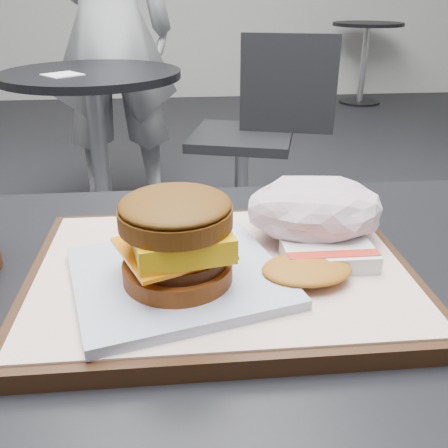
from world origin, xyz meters
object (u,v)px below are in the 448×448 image
Objects in this scene: crumpled_wrapper at (316,210)px; hash_brown at (319,261)px; serving_tray at (222,274)px; customer_table at (207,442)px; patron at (109,29)px; neighbor_table at (96,122)px; breakfast_sandwich at (178,248)px; neighbor_chair at (258,126)px.

hash_brown is at bearing -100.77° from crumpled_wrapper.
hash_brown reaches higher than serving_tray.
customer_table is 0.46× the size of patron.
customer_table reaches higher than neighbor_table.
breakfast_sandwich is 2.21m from patron.
breakfast_sandwich reaches higher than neighbor_table.
serving_tray is 1.67m from neighbor_table.
crumpled_wrapper is 2.15m from patron.
patron is (-0.31, 2.19, 0.04)m from breakfast_sandwich.
neighbor_chair reaches higher than neighbor_table.
neighbor_chair reaches higher than serving_tray.
breakfast_sandwich is at bearing 177.85° from customer_table.
neighbor_chair reaches higher than hash_brown.
customer_table is 2.23m from patron.
neighbor_table is (-0.35, 1.65, -0.03)m from customer_table.
customer_table is at bearing -172.23° from hash_brown.
crumpled_wrapper reaches higher than neighbor_table.
customer_table is 5.37× the size of crumpled_wrapper.
neighbor_table is at bearing -177.16° from neighbor_chair.
hash_brown is at bearing 6.10° from breakfast_sandwich.
breakfast_sandwich is at bearing -142.42° from serving_tray.
neighbor_chair is at bearing 83.07° from crumpled_wrapper.
neighbor_chair is at bearing 78.44° from breakfast_sandwich.
customer_table is at bearing -78.02° from neighbor_table.
hash_brown is (0.14, 0.01, -0.03)m from breakfast_sandwich.
neighbor_table is at bearing 101.21° from breakfast_sandwich.
neighbor_table is at bearing 101.98° from customer_table.
serving_tray is 1.70m from neighbor_chair.
crumpled_wrapper is (0.13, 0.09, 0.24)m from customer_table.
hash_brown reaches higher than customer_table.
breakfast_sandwich is at bearing 91.19° from patron.
neighbor_chair is (0.67, 0.03, -0.04)m from neighbor_table.
patron is at bearing 98.58° from customer_table.
hash_brown is at bearing -74.17° from neighbor_table.
serving_tray is at bearing 37.58° from breakfast_sandwich.
neighbor_chair reaches higher than customer_table.
hash_brown is 1.71m from neighbor_chair.
crumpled_wrapper reaches higher than hash_brown.
neighbor_chair is (0.21, 1.67, -0.29)m from hash_brown.
neighbor_table is at bearing 105.83° from hash_brown.
patron is (-0.65, 0.51, 0.35)m from neighbor_chair.
serving_tray is 0.51× the size of neighbor_table.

